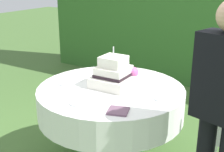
{
  "coord_description": "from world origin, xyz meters",
  "views": [
    {
      "loc": [
        1.3,
        -2.11,
        1.74
      ],
      "look_at": [
        -0.0,
        0.02,
        0.88
      ],
      "focal_mm": 48.93,
      "sensor_mm": 36.0,
      "label": 1
    }
  ],
  "objects_px": {
    "serving_plate_near": "(161,98)",
    "standing_person": "(222,108)",
    "wedding_cake": "(114,74)",
    "serving_plate_right": "(79,103)",
    "serving_plate_far": "(154,85)",
    "serving_plate_left": "(66,84)",
    "napkin_stack": "(118,111)",
    "cake_table": "(111,102)"
  },
  "relations": [
    {
      "from": "serving_plate_near",
      "to": "standing_person",
      "type": "distance_m",
      "value": 0.59
    },
    {
      "from": "wedding_cake",
      "to": "serving_plate_near",
      "type": "height_order",
      "value": "wedding_cake"
    },
    {
      "from": "wedding_cake",
      "to": "serving_plate_left",
      "type": "distance_m",
      "value": 0.44
    },
    {
      "from": "wedding_cake",
      "to": "serving_plate_right",
      "type": "relative_size",
      "value": 2.61
    },
    {
      "from": "serving_plate_far",
      "to": "serving_plate_right",
      "type": "distance_m",
      "value": 0.75
    },
    {
      "from": "napkin_stack",
      "to": "wedding_cake",
      "type": "bearing_deg",
      "value": 124.43
    },
    {
      "from": "serving_plate_left",
      "to": "serving_plate_near",
      "type": "bearing_deg",
      "value": 8.43
    },
    {
      "from": "serving_plate_left",
      "to": "standing_person",
      "type": "bearing_deg",
      "value": -5.5
    },
    {
      "from": "serving_plate_far",
      "to": "serving_plate_left",
      "type": "bearing_deg",
      "value": -150.71
    },
    {
      "from": "wedding_cake",
      "to": "standing_person",
      "type": "xyz_separation_m",
      "value": [
        0.98,
        -0.32,
        0.04
      ]
    },
    {
      "from": "serving_plate_far",
      "to": "serving_plate_left",
      "type": "distance_m",
      "value": 0.79
    },
    {
      "from": "serving_plate_near",
      "to": "serving_plate_right",
      "type": "xyz_separation_m",
      "value": [
        -0.5,
        -0.41,
        0.0
      ]
    },
    {
      "from": "cake_table",
      "to": "serving_plate_right",
      "type": "bearing_deg",
      "value": -94.05
    },
    {
      "from": "cake_table",
      "to": "serving_plate_left",
      "type": "xyz_separation_m",
      "value": [
        -0.39,
        -0.14,
        0.14
      ]
    },
    {
      "from": "napkin_stack",
      "to": "serving_plate_right",
      "type": "bearing_deg",
      "value": -173.51
    },
    {
      "from": "wedding_cake",
      "to": "serving_plate_near",
      "type": "distance_m",
      "value": 0.48
    },
    {
      "from": "cake_table",
      "to": "serving_plate_far",
      "type": "bearing_deg",
      "value": 39.69
    },
    {
      "from": "cake_table",
      "to": "napkin_stack",
      "type": "bearing_deg",
      "value": -52.23
    },
    {
      "from": "serving_plate_far",
      "to": "napkin_stack",
      "type": "xyz_separation_m",
      "value": [
        0.0,
        -0.63,
        0.0
      ]
    },
    {
      "from": "wedding_cake",
      "to": "napkin_stack",
      "type": "height_order",
      "value": "wedding_cake"
    },
    {
      "from": "serving_plate_near",
      "to": "wedding_cake",
      "type": "bearing_deg",
      "value": 173.02
    },
    {
      "from": "serving_plate_near",
      "to": "standing_person",
      "type": "bearing_deg",
      "value": -26.89
    },
    {
      "from": "napkin_stack",
      "to": "serving_plate_far",
      "type": "bearing_deg",
      "value": 90.03
    },
    {
      "from": "serving_plate_right",
      "to": "wedding_cake",
      "type": "bearing_deg",
      "value": 86.1
    },
    {
      "from": "cake_table",
      "to": "serving_plate_near",
      "type": "height_order",
      "value": "serving_plate_near"
    },
    {
      "from": "wedding_cake",
      "to": "serving_plate_left",
      "type": "height_order",
      "value": "wedding_cake"
    },
    {
      "from": "cake_table",
      "to": "wedding_cake",
      "type": "distance_m",
      "value": 0.24
    },
    {
      "from": "serving_plate_near",
      "to": "serving_plate_far",
      "type": "bearing_deg",
      "value": 123.8
    },
    {
      "from": "serving_plate_near",
      "to": "serving_plate_far",
      "type": "xyz_separation_m",
      "value": [
        -0.17,
        0.26,
        0.0
      ]
    },
    {
      "from": "serving_plate_right",
      "to": "napkin_stack",
      "type": "xyz_separation_m",
      "value": [
        0.33,
        0.04,
        0.0
      ]
    },
    {
      "from": "cake_table",
      "to": "serving_plate_far",
      "type": "distance_m",
      "value": 0.41
    },
    {
      "from": "standing_person",
      "to": "serving_plate_right",
      "type": "bearing_deg",
      "value": -171.38
    },
    {
      "from": "standing_person",
      "to": "serving_plate_left",
      "type": "bearing_deg",
      "value": 174.5
    },
    {
      "from": "wedding_cake",
      "to": "serving_plate_right",
      "type": "xyz_separation_m",
      "value": [
        -0.03,
        -0.47,
        -0.1
      ]
    },
    {
      "from": "wedding_cake",
      "to": "serving_plate_left",
      "type": "relative_size",
      "value": 2.77
    },
    {
      "from": "napkin_stack",
      "to": "cake_table",
      "type": "bearing_deg",
      "value": 127.77
    },
    {
      "from": "serving_plate_near",
      "to": "serving_plate_right",
      "type": "bearing_deg",
      "value": -140.52
    },
    {
      "from": "serving_plate_left",
      "to": "napkin_stack",
      "type": "distance_m",
      "value": 0.73
    },
    {
      "from": "serving_plate_far",
      "to": "napkin_stack",
      "type": "height_order",
      "value": "napkin_stack"
    },
    {
      "from": "serving_plate_left",
      "to": "serving_plate_far",
      "type": "bearing_deg",
      "value": 29.29
    },
    {
      "from": "serving_plate_near",
      "to": "standing_person",
      "type": "xyz_separation_m",
      "value": [
        0.51,
        -0.26,
        0.14
      ]
    },
    {
      "from": "serving_plate_near",
      "to": "standing_person",
      "type": "relative_size",
      "value": 0.08
    }
  ]
}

